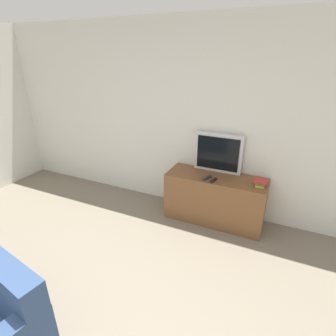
% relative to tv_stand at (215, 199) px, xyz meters
% --- Properties ---
extents(wall_back, '(9.00, 0.06, 2.60)m').
position_rel_tv_stand_xyz_m(wall_back, '(-0.61, 0.29, 0.97)').
color(wall_back, silver).
rests_on(wall_back, ground_plane).
extents(tv_stand, '(1.31, 0.47, 0.66)m').
position_rel_tv_stand_xyz_m(tv_stand, '(0.00, 0.00, 0.00)').
color(tv_stand, brown).
rests_on(tv_stand, ground_plane).
extents(television, '(0.64, 0.09, 0.53)m').
position_rel_tv_stand_xyz_m(television, '(-0.05, 0.19, 0.59)').
color(television, silver).
rests_on(television, tv_stand).
extents(book_stack, '(0.16, 0.17, 0.07)m').
position_rel_tv_stand_xyz_m(book_stack, '(0.55, -0.03, 0.37)').
color(book_stack, gold).
rests_on(book_stack, tv_stand).
extents(remote_on_stand, '(0.07, 0.15, 0.02)m').
position_rel_tv_stand_xyz_m(remote_on_stand, '(-0.00, -0.15, 0.34)').
color(remote_on_stand, black).
rests_on(remote_on_stand, tv_stand).
extents(remote_secondary, '(0.09, 0.17, 0.02)m').
position_rel_tv_stand_xyz_m(remote_secondary, '(-0.09, -0.11, 0.34)').
color(remote_secondary, '#2D2D2D').
rests_on(remote_secondary, tv_stand).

